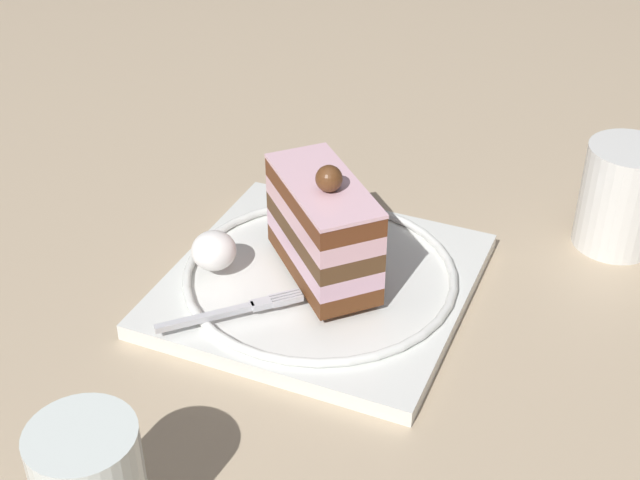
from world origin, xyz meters
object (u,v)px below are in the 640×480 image
Objects in this scene: cake_slice at (323,227)px; drink_glass_far at (621,200)px; fork at (235,310)px; dessert_plate at (320,281)px; whipped_cream_dollop at (214,250)px.

drink_glass_far is at bearing -128.04° from cake_slice.
cake_slice reaches higher than drink_glass_far.
fork is (0.02, 0.09, -0.04)m from cake_slice.
cake_slice reaches higher than dessert_plate.
whipped_cream_dollop reaches higher than dessert_plate.
cake_slice is 0.10m from fork.
whipped_cream_dollop is 0.39× the size of drink_glass_far.
drink_glass_far reaches higher than fork.
cake_slice is 1.38× the size of drink_glass_far.
whipped_cream_dollop reaches higher than fork.
dessert_plate is 0.09m from whipped_cream_dollop.
drink_glass_far is at bearing -128.19° from dessert_plate.
drink_glass_far reaches higher than dessert_plate.
fork is (-0.05, 0.04, -0.01)m from whipped_cream_dollop.
dessert_plate is 0.05m from cake_slice.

